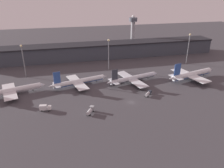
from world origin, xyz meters
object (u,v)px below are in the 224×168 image
Objects in this scene: airplane_1 at (79,82)px; airplane_3 at (191,74)px; service_vehicle_2 at (90,111)px; service_vehicle_0 at (148,93)px; airplane_2 at (133,78)px; service_vehicle_1 at (45,108)px; airplane_0 at (12,91)px; control_tower at (133,30)px.

airplane_1 is 87.31m from airplane_3.
service_vehicle_0 is at bearing -40.15° from service_vehicle_2.
service_vehicle_1 is (-63.18, -28.37, -1.09)m from airplane_2.
airplane_3 is 90.46m from service_vehicle_2.
airplane_0 is 45.31m from airplane_1.
service_vehicle_1 is at bearing -63.87° from airplane_0.
control_tower reaches higher than service_vehicle_2.
airplane_2 is 1.17× the size of control_tower.
airplane_0 is 6.24× the size of service_vehicle_0.
airplane_0 is at bearing 167.25° from airplane_2.
service_vehicle_1 is at bearing -139.92° from airplane_1.
airplane_3 reaches higher than airplane_1.
airplane_1 reaches higher than airplane_0.
airplane_0 is 6.40× the size of service_vehicle_1.
control_tower is at bearing 57.77° from airplane_2.
airplane_0 is at bearing 164.62° from airplane_3.
service_vehicle_2 is (-40.64, -13.47, 0.24)m from service_vehicle_0.
airplane_2 is 6.48× the size of service_vehicle_0.
service_vehicle_2 is at bearing -117.53° from control_tower.
airplane_2 reaches higher than service_vehicle_0.
airplane_2 is 53.29m from service_vehicle_2.
airplane_3 reaches higher than service_vehicle_2.
service_vehicle_2 is (25.31, -9.09, -0.19)m from service_vehicle_1.
airplane_0 is at bearing -140.45° from control_tower.
airplane_3 is 47.77m from service_vehicle_0.
airplane_3 is at bearing -20.20° from airplane_2.
airplane_2 is at bearing -107.99° from control_tower.
service_vehicle_1 reaches higher than service_vehicle_0.
airplane_0 is 131.93m from airplane_3.
airplane_0 is 90.86m from service_vehicle_0.
control_tower is (70.76, 90.09, 19.40)m from airplane_1.
control_tower is (68.18, 130.84, 20.68)m from service_vehicle_2.
airplane_1 is 116.19m from control_tower.
airplane_2 is 6.20× the size of service_vehicle_2.
airplane_1 is at bearing -128.15° from control_tower.
airplane_1 is at bearing 61.95° from service_vehicle_1.
service_vehicle_1 is at bearing 101.76° from service_vehicle_2.
airplane_2 is at bearing 49.62° from service_vehicle_0.
airplane_2 is 69.27m from service_vehicle_1.
airplane_1 is 38.99m from service_vehicle_1.
service_vehicle_0 is at bearing -103.21° from control_tower.
control_tower reaches higher than service_vehicle_0.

